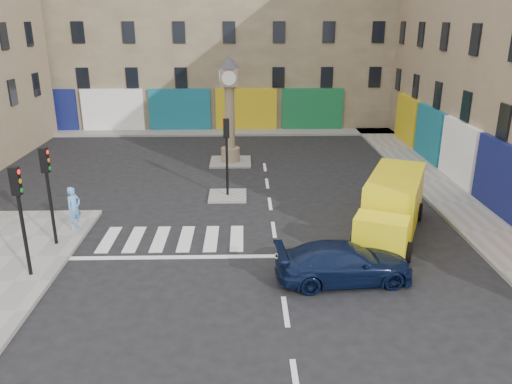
{
  "coord_description": "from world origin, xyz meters",
  "views": [
    {
      "loc": [
        -1.18,
        -14.69,
        8.2
      ],
      "look_at": [
        -0.75,
        2.99,
        2.0
      ],
      "focal_mm": 35.0,
      "sensor_mm": 36.0,
      "label": 1
    }
  ],
  "objects_px": {
    "traffic_light_island": "(227,145)",
    "navy_sedan": "(344,263)",
    "traffic_light_left_far": "(47,181)",
    "yellow_van": "(392,206)",
    "traffic_light_left_near": "(19,205)",
    "clock_pillar": "(230,103)",
    "pedestrian_blue": "(74,208)"
  },
  "relations": [
    {
      "from": "traffic_light_island",
      "to": "navy_sedan",
      "type": "xyz_separation_m",
      "value": [
        4.05,
        -8.2,
        -1.94
      ]
    },
    {
      "from": "traffic_light_left_far",
      "to": "yellow_van",
      "type": "xyz_separation_m",
      "value": [
        12.97,
        1.03,
        -1.49
      ]
    },
    {
      "from": "traffic_light_left_near",
      "to": "traffic_light_island",
      "type": "xyz_separation_m",
      "value": [
        6.3,
        7.8,
        -0.03
      ]
    },
    {
      "from": "traffic_light_left_near",
      "to": "yellow_van",
      "type": "bearing_deg",
      "value": 14.81
    },
    {
      "from": "traffic_light_left_near",
      "to": "navy_sedan",
      "type": "height_order",
      "value": "traffic_light_left_near"
    },
    {
      "from": "clock_pillar",
      "to": "pedestrian_blue",
      "type": "relative_size",
      "value": 3.51
    },
    {
      "from": "clock_pillar",
      "to": "traffic_light_left_far",
      "type": "bearing_deg",
      "value": -118.94
    },
    {
      "from": "traffic_light_left_near",
      "to": "traffic_light_left_far",
      "type": "bearing_deg",
      "value": 90.0
    },
    {
      "from": "pedestrian_blue",
      "to": "traffic_light_left_far",
      "type": "bearing_deg",
      "value": -163.28
    },
    {
      "from": "navy_sedan",
      "to": "yellow_van",
      "type": "bearing_deg",
      "value": -39.52
    },
    {
      "from": "pedestrian_blue",
      "to": "navy_sedan",
      "type": "bearing_deg",
      "value": -84.45
    },
    {
      "from": "traffic_light_left_near",
      "to": "pedestrian_blue",
      "type": "xyz_separation_m",
      "value": [
        0.3,
        3.84,
        -1.6
      ]
    },
    {
      "from": "navy_sedan",
      "to": "traffic_light_left_far",
      "type": "bearing_deg",
      "value": 69.68
    },
    {
      "from": "yellow_van",
      "to": "traffic_light_left_far",
      "type": "bearing_deg",
      "value": -151.83
    },
    {
      "from": "traffic_light_left_near",
      "to": "traffic_light_left_far",
      "type": "relative_size",
      "value": 1.0
    },
    {
      "from": "traffic_light_left_near",
      "to": "traffic_light_island",
      "type": "relative_size",
      "value": 1.0
    },
    {
      "from": "clock_pillar",
      "to": "yellow_van",
      "type": "relative_size",
      "value": 0.94
    },
    {
      "from": "traffic_light_island",
      "to": "clock_pillar",
      "type": "height_order",
      "value": "clock_pillar"
    },
    {
      "from": "traffic_light_left_far",
      "to": "traffic_light_island",
      "type": "height_order",
      "value": "traffic_light_left_far"
    },
    {
      "from": "navy_sedan",
      "to": "yellow_van",
      "type": "height_order",
      "value": "yellow_van"
    },
    {
      "from": "traffic_light_left_near",
      "to": "yellow_van",
      "type": "xyz_separation_m",
      "value": [
        12.97,
        3.43,
        -1.49
      ]
    },
    {
      "from": "traffic_light_left_near",
      "to": "traffic_light_left_far",
      "type": "xyz_separation_m",
      "value": [
        0.0,
        2.4,
        0.0
      ]
    },
    {
      "from": "traffic_light_island",
      "to": "clock_pillar",
      "type": "relative_size",
      "value": 0.61
    },
    {
      "from": "clock_pillar",
      "to": "pedestrian_blue",
      "type": "distance_m",
      "value": 11.89
    },
    {
      "from": "traffic_light_island",
      "to": "pedestrian_blue",
      "type": "distance_m",
      "value": 7.36
    },
    {
      "from": "traffic_light_left_far",
      "to": "navy_sedan",
      "type": "height_order",
      "value": "traffic_light_left_far"
    },
    {
      "from": "yellow_van",
      "to": "pedestrian_blue",
      "type": "bearing_deg",
      "value": -158.25
    },
    {
      "from": "traffic_light_left_near",
      "to": "traffic_light_left_far",
      "type": "distance_m",
      "value": 2.4
    },
    {
      "from": "traffic_light_left_near",
      "to": "pedestrian_blue",
      "type": "relative_size",
      "value": 2.13
    },
    {
      "from": "traffic_light_left_near",
      "to": "clock_pillar",
      "type": "xyz_separation_m",
      "value": [
        6.3,
        13.8,
        0.93
      ]
    },
    {
      "from": "yellow_van",
      "to": "traffic_light_left_near",
      "type": "bearing_deg",
      "value": -141.56
    },
    {
      "from": "traffic_light_left_near",
      "to": "traffic_light_island",
      "type": "bearing_deg",
      "value": 51.07
    }
  ]
}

